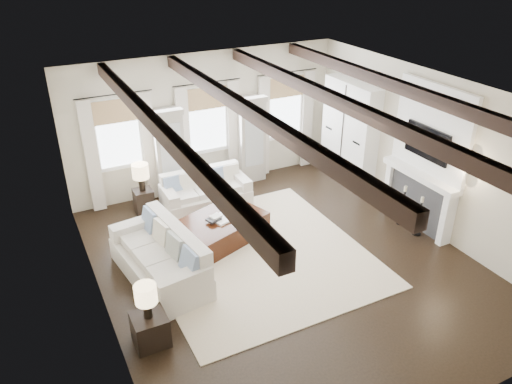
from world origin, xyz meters
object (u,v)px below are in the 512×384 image
side_table_front (150,329)px  sofa_left (163,259)px  side_table_back (144,202)px  ottoman (219,229)px  sofa_back (205,193)px

side_table_front → sofa_left: bearing=65.7°
side_table_front → side_table_back: size_ratio=0.85×
side_table_back → ottoman: bearing=-58.2°
sofa_back → side_table_back: size_ratio=3.29×
sofa_back → ottoman: sofa_back is taller
sofa_back → ottoman: (-0.28, -1.43, -0.10)m
sofa_back → ottoman: bearing=-101.1°
sofa_left → side_table_front: 1.62m
sofa_left → ottoman: bearing=26.7°
ottoman → side_table_back: size_ratio=3.08×
sofa_back → side_table_front: 4.26m
sofa_left → side_table_back: (0.32, 2.37, -0.09)m
sofa_left → side_table_back: sofa_left is taller
sofa_left → ottoman: size_ratio=1.30×
sofa_back → side_table_front: bearing=-122.7°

